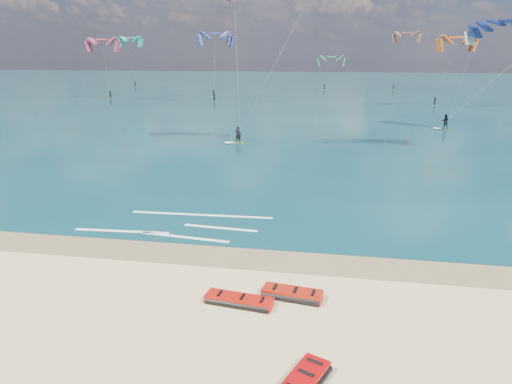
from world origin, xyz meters
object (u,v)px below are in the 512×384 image
at_px(kitesurfer_main, 255,51).
at_px(packed_kite_mid, 292,298).
at_px(packed_kite_left, 239,304).
at_px(kitesurfer_far, 479,68).

bearing_deg(kitesurfer_main, packed_kite_mid, -101.16).
bearing_deg(kitesurfer_main, packed_kite_left, -105.22).
distance_m(kitesurfer_main, kitesurfer_far, 26.93).
xyz_separation_m(kitesurfer_main, kitesurfer_far, (23.33, 13.34, -1.74)).
height_order(kitesurfer_main, kitesurfer_far, kitesurfer_main).
distance_m(packed_kite_mid, kitesurfer_main, 29.85).
relative_size(packed_kite_left, kitesurfer_far, 0.20).
height_order(packed_kite_left, packed_kite_mid, packed_kite_mid).
bearing_deg(packed_kite_mid, packed_kite_left, -149.97).
bearing_deg(kitesurfer_far, packed_kite_mid, -98.53).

